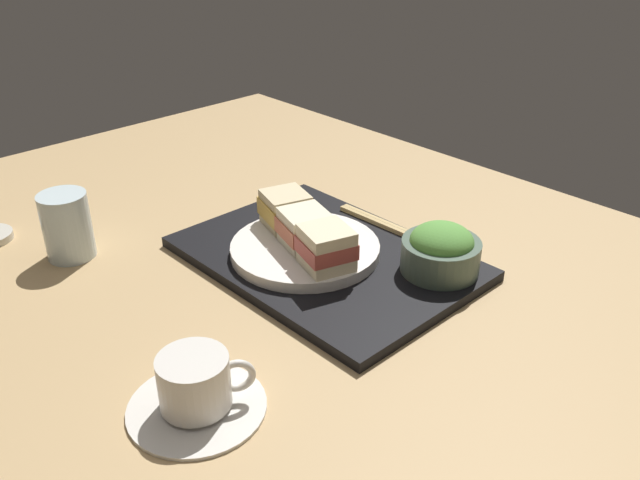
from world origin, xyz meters
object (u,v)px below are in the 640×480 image
Objects in this scene: sandwich_near at (326,248)px; sandwich_middle at (305,228)px; sandwich_far at (286,209)px; sandwich_plate at (305,249)px; chopsticks_pair at (388,226)px; salad_bowl at (441,250)px; drinking_glass at (67,226)px; coffee_cup at (196,389)px.

sandwich_near reaches higher than sandwich_middle.
sandwich_far is at bearing -17.43° from sandwich_near.
sandwich_near is (-6.43, 2.02, 3.57)cm from sandwich_plate.
chopsticks_pair is at bearing -126.15° from sandwich_far.
sandwich_near is 13.47cm from sandwich_far.
sandwich_middle is at bearing 32.47° from salad_bowl.
drinking_glass is at bearing 42.88° from sandwich_plate.
sandwich_plate is at bearing 162.57° from sandwich_far.
sandwich_near reaches higher than sandwich_plate.
drinking_glass is at bearing 42.88° from sandwich_middle.
sandwich_plate is 1.98× the size of salad_bowl.
sandwich_near is 0.82× the size of drinking_glass.
sandwich_near is at bearing 162.57° from sandwich_plate.
salad_bowl reaches higher than sandwich_middle.
sandwich_middle is 0.97× the size of sandwich_far.
drinking_glass is (41.08, 33.48, 0.23)cm from salad_bowl.
sandwich_plate reaches higher than chopsticks_pair.
sandwich_far is at bearing -126.39° from drinking_glass.
coffee_cup is (-8.10, 26.39, -3.19)cm from sandwich_near.
salad_bowl reaches higher than sandwich_plate.
sandwich_plate is 1.46× the size of coffee_cup.
sandwich_near reaches higher than chopsticks_pair.
drinking_glass is (18.65, 25.31, -0.75)cm from sandwich_far.
coffee_cup reaches higher than sandwich_plate.
sandwich_near reaches higher than coffee_cup.
coffee_cup is at bearing 87.81° from salad_bowl.
chopsticks_pair is (-9.21, -12.61, -3.79)cm from sandwich_far.
sandwich_middle is (6.43, -2.02, -0.24)cm from sandwich_near.
sandwich_plate is 3.33cm from sandwich_middle.
sandwich_far reaches higher than coffee_cup.
sandwich_plate is 2.64× the size of sandwich_near.
sandwich_far is 23.89cm from salad_bowl.
sandwich_middle is at bearing -62.92° from coffee_cup.
sandwich_near is 0.99× the size of sandwich_middle.
salad_bowl is at bearing -92.19° from coffee_cup.
salad_bowl is 38.68cm from coffee_cup.
sandwich_far is (12.85, -4.04, -0.21)cm from sandwich_near.
coffee_cup is (-14.53, 28.41, 0.38)cm from sandwich_plate.
salad_bowl is at bearing -147.53° from sandwich_plate.
drinking_glass is at bearing 34.02° from sandwich_near.
sandwich_near is at bearing -72.93° from coffee_cup.
coffee_cup is 40.00cm from drinking_glass.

